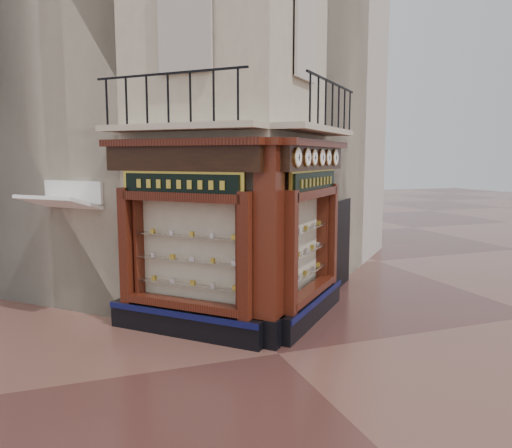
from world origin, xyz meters
name	(u,v)px	position (x,y,z in m)	size (l,w,h in m)	color
ground	(278,354)	(0.00, 0.00, 0.00)	(80.00, 80.00, 0.00)	#492722
main_building	(196,73)	(0.00, 6.16, 6.00)	(8.00, 8.00, 12.00)	beige
neighbour_left	(101,97)	(-2.47, 8.63, 5.50)	(8.00, 8.00, 11.00)	beige
neighbour_right	(249,103)	(2.47, 8.63, 5.50)	(8.00, 8.00, 11.00)	beige
shopfront_left	(184,240)	(-1.41, 1.57, 1.98)	(2.86, 2.86, 3.98)	black
shopfront_right	(310,233)	(1.41, 1.57, 1.98)	(2.86, 2.86, 3.98)	black
corner_pilaster	(269,246)	(0.00, 0.50, 1.95)	(0.85, 0.85, 3.98)	black
balcony	(251,128)	(0.00, 1.49, 4.22)	(5.94, 2.97, 1.03)	beige
clock_a	(297,157)	(0.55, 0.45, 3.62)	(0.30, 0.30, 0.38)	#B5883C
clock_b	(307,157)	(0.95, 0.85, 3.62)	(0.29, 0.29, 0.37)	#B5883C
clock_c	(314,157)	(1.26, 1.15, 3.62)	(0.27, 0.27, 0.34)	#B5883C
clock_d	(322,157)	(1.63, 1.53, 3.62)	(0.30, 0.30, 0.37)	#B5883C
clock_e	(328,157)	(1.97, 1.87, 3.62)	(0.29, 0.29, 0.36)	#B5883C
clock_f	(335,157)	(2.38, 2.27, 3.62)	(0.31, 0.31, 0.39)	#B5883C
awning	(64,319)	(-3.76, 3.56, 0.00)	(1.67, 1.00, 0.08)	white
signboard_left	(181,184)	(-1.46, 1.51, 3.10)	(2.01, 2.01, 0.54)	gold
signboard_right	(315,182)	(1.46, 1.51, 3.10)	(2.07, 2.07, 0.55)	gold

